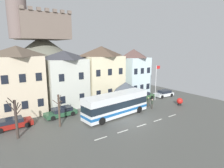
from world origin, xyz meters
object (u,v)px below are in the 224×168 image
Objects in this scene: parked_car_02 at (143,96)px; pedestrian_01 at (127,103)px; townhouse_03 at (133,72)px; bare_tree_01 at (16,118)px; townhouse_00 at (19,80)px; hilltop_castle at (43,58)px; flagpole at (156,80)px; harbour_buoy at (180,101)px; public_bench at (120,99)px; townhouse_01 at (65,79)px; parked_car_00 at (61,112)px; parked_car_03 at (164,93)px; pedestrian_02 at (152,103)px; bus_shelter at (126,86)px; pedestrian_03 at (148,101)px; bare_tree_00 at (59,110)px; transit_bus at (116,105)px; townhouse_02 at (102,73)px; pedestrian_00 at (133,101)px; parked_car_01 at (12,123)px.

parked_car_02 is 6.03m from pedestrian_01.
townhouse_03 reaches higher than bare_tree_01.
townhouse_00 is 23.74m from hilltop_castle.
flagpole reaches higher than harbour_buoy.
hilltop_castle reaches higher than public_bench.
townhouse_01 is at bearing 162.21° from parked_car_02.
harbour_buoy is at bearing 156.81° from parked_car_00.
hilltop_castle is at bearing 104.38° from public_bench.
pedestrian_01 reaches higher than parked_car_02.
parked_car_03 is 8.45m from pedestrian_02.
bare_tree_01 reaches higher than bus_shelter.
public_bench is (11.44, 1.29, -0.15)m from parked_car_00.
hilltop_castle is 33.00m from pedestrian_02.
public_bench is (-1.70, 5.41, -0.50)m from pedestrian_03.
townhouse_00 is 6.49× the size of pedestrian_01.
flagpole reaches higher than parked_car_02.
bare_tree_00 is at bearing -174.54° from pedestrian_01.
townhouse_01 is at bearing 109.07° from transit_bus.
townhouse_01 is 5.80× the size of pedestrian_02.
parked_car_03 is 3.16× the size of harbour_buoy.
pedestrian_00 is (2.09, -6.58, -4.01)m from townhouse_02.
pedestrian_03 is at bearing 155.77° from harbour_buoy.
parked_car_00 is at bearing -155.13° from townhouse_02.
harbour_buoy is (24.50, -5.94, 0.10)m from parked_car_01.
parked_car_01 is 17.94m from pedestrian_00.
hilltop_castle reaches higher than parked_car_01.
townhouse_01 is 0.93× the size of townhouse_02.
parked_car_01 is (-8.77, -5.08, -3.95)m from townhouse_01.
townhouse_02 reaches higher than parked_car_02.
townhouse_03 is 1.44× the size of flagpole.
flagpole is at bearing 18.49° from parked_car_03.
bus_shelter is 0.79× the size of bare_tree_01.
townhouse_03 is 6.08× the size of pedestrian_00.
pedestrian_02 is 0.39× the size of bare_tree_00.
townhouse_01 is 0.87× the size of transit_bus.
transit_bus is 2.47× the size of parked_car_02.
townhouse_01 reaches higher than parked_car_02.
hilltop_castle is 31.24m from transit_bus.
parked_car_01 is 2.65× the size of pedestrian_03.
townhouse_01 is 7.20× the size of harbour_buoy.
townhouse_03 reaches higher than pedestrian_03.
hilltop_castle is (2.49, 21.82, 2.25)m from townhouse_01.
pedestrian_01 is at bearing -41.49° from townhouse_01.
pedestrian_02 is at bearing -75.14° from public_bench.
parked_car_01 is at bearing 91.91° from bare_tree_01.
parked_car_00 is 0.70× the size of flagpole.
townhouse_00 reaches higher than pedestrian_03.
bus_shelter is 9.46m from harbour_buoy.
hilltop_castle is at bearing 104.93° from pedestrian_03.
townhouse_03 is 2.20× the size of parked_car_02.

